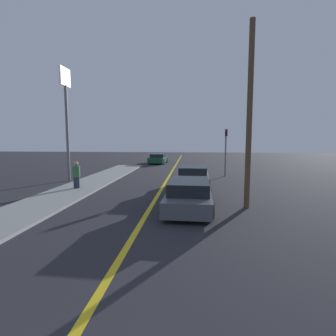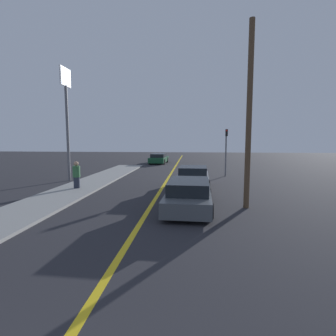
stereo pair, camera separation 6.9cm
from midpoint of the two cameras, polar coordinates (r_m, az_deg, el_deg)
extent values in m
cube|color=gold|center=(18.61, -0.60, -3.03)|extent=(0.20, 60.00, 0.01)
cube|color=gray|center=(16.30, -19.89, -4.56)|extent=(2.67, 28.43, 0.12)
cube|color=#4C5156|center=(11.58, 4.48, -6.45)|extent=(2.06, 4.84, 0.60)
cube|color=black|center=(11.23, 4.49, -3.95)|extent=(1.76, 2.68, 0.51)
cylinder|color=black|center=(13.12, 0.86, -5.63)|extent=(0.24, 0.63, 0.62)
cylinder|color=black|center=(13.05, 8.74, -5.77)|extent=(0.24, 0.63, 0.62)
cylinder|color=black|center=(10.27, -0.99, -9.02)|extent=(0.24, 0.63, 0.62)
cylinder|color=black|center=(10.18, 9.18, -9.24)|extent=(0.24, 0.63, 0.62)
cube|color=#9E9EA3|center=(16.24, 5.33, -2.53)|extent=(1.98, 3.89, 0.69)
cube|color=black|center=(15.97, 5.36, -0.55)|extent=(1.70, 2.16, 0.49)
cylinder|color=black|center=(17.49, 2.55, -2.48)|extent=(0.24, 0.71, 0.71)
cylinder|color=black|center=(17.44, 8.33, -2.57)|extent=(0.24, 0.71, 0.71)
cylinder|color=black|center=(15.15, 1.86, -3.85)|extent=(0.24, 0.71, 0.71)
cylinder|color=black|center=(15.10, 8.54, -3.95)|extent=(0.24, 0.71, 0.71)
cube|color=#144728|center=(32.91, -2.18, 1.89)|extent=(2.07, 4.71, 0.61)
cube|color=black|center=(32.65, -2.24, 2.77)|extent=(1.75, 2.62, 0.43)
cylinder|color=black|center=(34.49, -3.22, 1.81)|extent=(0.25, 0.65, 0.64)
cylinder|color=black|center=(34.20, -0.31, 1.79)|extent=(0.25, 0.65, 0.64)
cylinder|color=black|center=(31.68, -4.20, 1.41)|extent=(0.25, 0.65, 0.64)
cylinder|color=black|center=(31.37, -1.04, 1.37)|extent=(0.25, 0.65, 0.64)
cylinder|color=#282D3D|center=(16.58, -19.37, -3.00)|extent=(0.37, 0.37, 0.66)
cylinder|color=#336B3D|center=(16.49, -19.45, -0.73)|extent=(0.43, 0.43, 0.66)
sphere|color=tan|center=(16.44, -19.51, 0.89)|extent=(0.28, 0.28, 0.28)
cylinder|color=slate|center=(21.77, 12.32, 3.22)|extent=(0.12, 0.12, 3.81)
cube|color=black|center=(21.57, 12.48, 7.53)|extent=(0.18, 0.18, 0.55)
sphere|color=red|center=(21.48, 12.52, 7.98)|extent=(0.14, 0.14, 0.14)
cylinder|color=slate|center=(20.30, -21.15, 6.94)|extent=(0.20, 0.20, 6.79)
cube|color=silver|center=(20.76, -21.61, 17.98)|extent=(0.08, 1.49, 1.28)
cube|color=#19519E|center=(20.76, -21.61, 17.98)|extent=(0.12, 1.37, 1.16)
cylinder|color=brown|center=(11.91, 17.15, 10.67)|extent=(0.24, 0.24, 7.98)
camera|label=1|loc=(0.03, -90.12, -0.01)|focal=28.00mm
camera|label=2|loc=(0.03, 89.88, 0.01)|focal=28.00mm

